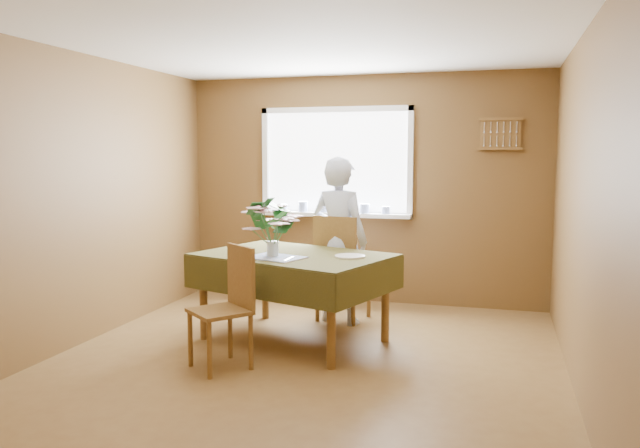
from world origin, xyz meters
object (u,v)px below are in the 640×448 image
(chair_near, at_px, (229,301))
(seated_woman, at_px, (339,240))
(chair_far, at_px, (340,265))
(dining_table, at_px, (293,264))
(flower_bouquet, at_px, (272,222))

(chair_near, height_order, seated_woman, seated_woman)
(seated_woman, bearing_deg, chair_far, -67.53)
(dining_table, xyz_separation_m, seated_woman, (0.24, 0.70, 0.13))
(dining_table, relative_size, flower_bouquet, 3.53)
(dining_table, relative_size, chair_near, 1.98)
(chair_near, relative_size, flower_bouquet, 1.78)
(seated_woman, relative_size, flower_bouquet, 3.08)
(dining_table, distance_m, seated_woman, 0.75)
(chair_far, height_order, seated_woman, seated_woman)
(chair_far, bearing_deg, dining_table, 83.42)
(dining_table, height_order, flower_bouquet, flower_bouquet)
(seated_woman, bearing_deg, dining_table, 87.48)
(chair_far, relative_size, chair_near, 1.12)
(dining_table, bearing_deg, chair_far, 91.17)
(dining_table, height_order, seated_woman, seated_woman)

